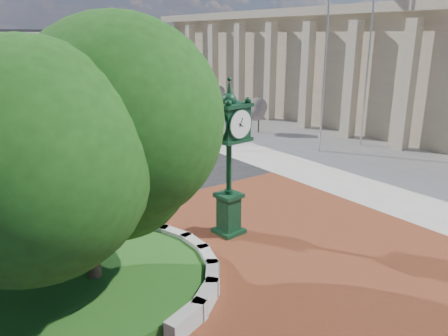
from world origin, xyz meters
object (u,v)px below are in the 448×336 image
Objects in this scene: flagpole_b at (368,59)px; parked_car at (5,96)px; street_lamp_near at (92,58)px; post_clock at (229,153)px; flagpole_a at (325,60)px.

parked_car is at bearing 114.36° from flagpole_b.
post_clock is at bearing -100.95° from street_lamp_near.
flagpole_b is at bearing -9.33° from flagpole_a.
street_lamp_near is (5.51, -10.78, 4.09)m from parked_car.
post_clock is 37.79m from parked_car.
flagpole_b reaches higher than post_clock.
post_clock is at bearing -159.44° from flagpole_b.
parked_car is 35.80m from flagpole_b.
street_lamp_near is at bearing 79.05° from post_clock.
flagpole_b is at bearing 20.56° from post_clock.
street_lamp_near is (-5.92, 21.04, -0.54)m from flagpole_a.
street_lamp_near reaches higher than parked_car.
flagpole_a reaches higher than flagpole_b.
post_clock is 15.50m from flagpole_b.
parked_car is at bearing 90.45° from post_clock.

